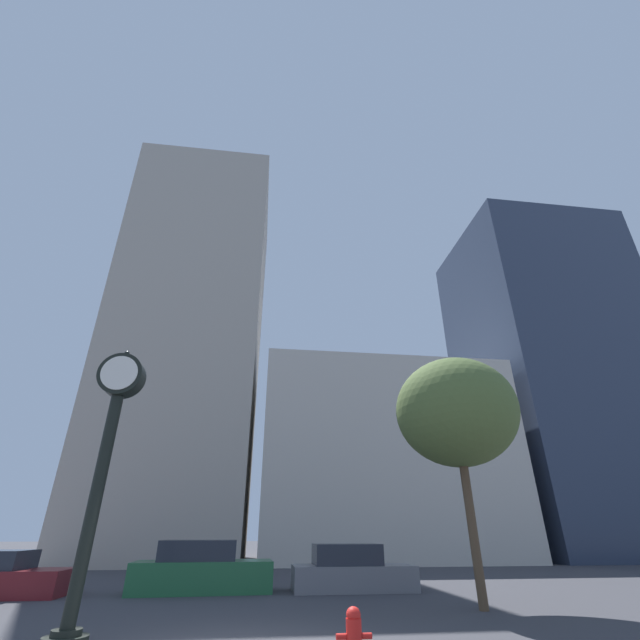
{
  "coord_description": "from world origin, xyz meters",
  "views": [
    {
      "loc": [
        0.34,
        -8.32,
        1.72
      ],
      "look_at": [
        2.81,
        10.8,
        11.32
      ],
      "focal_mm": 24.0,
      "sensor_mm": 36.0,
      "label": 1
    }
  ],
  "objects_px": {
    "fire_hydrant_far": "(354,632)",
    "bare_tree": "(456,412)",
    "car_green": "(202,570)",
    "car_grey": "(351,571)",
    "street_clock": "(107,444)"
  },
  "relations": [
    {
      "from": "bare_tree",
      "to": "car_grey",
      "type": "bearing_deg",
      "value": 120.07
    },
    {
      "from": "bare_tree",
      "to": "street_clock",
      "type": "bearing_deg",
      "value": -164.68
    },
    {
      "from": "street_clock",
      "to": "bare_tree",
      "type": "xyz_separation_m",
      "value": [
        8.78,
        2.4,
        1.57
      ]
    },
    {
      "from": "car_green",
      "to": "fire_hydrant_far",
      "type": "xyz_separation_m",
      "value": [
        3.3,
        -8.37,
        -0.29
      ]
    },
    {
      "from": "fire_hydrant_far",
      "to": "bare_tree",
      "type": "relative_size",
      "value": 0.1
    },
    {
      "from": "car_green",
      "to": "bare_tree",
      "type": "distance_m",
      "value": 9.57
    },
    {
      "from": "street_clock",
      "to": "car_green",
      "type": "relative_size",
      "value": 1.21
    },
    {
      "from": "car_green",
      "to": "bare_tree",
      "type": "height_order",
      "value": "bare_tree"
    },
    {
      "from": "street_clock",
      "to": "fire_hydrant_far",
      "type": "distance_m",
      "value": 5.82
    },
    {
      "from": "car_green",
      "to": "bare_tree",
      "type": "xyz_separation_m",
      "value": [
        7.33,
        -4.42,
        4.28
      ]
    },
    {
      "from": "street_clock",
      "to": "car_grey",
      "type": "relative_size",
      "value": 1.35
    },
    {
      "from": "street_clock",
      "to": "car_green",
      "type": "xyz_separation_m",
      "value": [
        1.44,
        6.82,
        -2.71
      ]
    },
    {
      "from": "fire_hydrant_far",
      "to": "car_green",
      "type": "bearing_deg",
      "value": 111.5
    },
    {
      "from": "street_clock",
      "to": "fire_hydrant_far",
      "type": "bearing_deg",
      "value": -18.1
    },
    {
      "from": "car_green",
      "to": "car_grey",
      "type": "relative_size",
      "value": 1.12
    }
  ]
}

